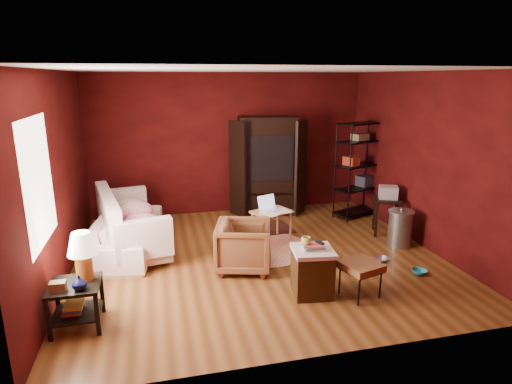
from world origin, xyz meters
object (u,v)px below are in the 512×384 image
at_px(side_table, 79,271).
at_px(laptop_desk, 271,214).
at_px(armchair, 244,244).
at_px(hamper, 312,271).
at_px(tv_armoire, 268,164).
at_px(sofa, 128,226).
at_px(wire_shelving, 359,166).

height_order(side_table, laptop_desk, side_table).
relative_size(armchair, side_table, 0.73).
bearing_deg(hamper, tv_armoire, 84.68).
xyz_separation_m(armchair, side_table, (-2.06, -0.96, 0.25)).
xyz_separation_m(side_table, laptop_desk, (2.73, 1.93, -0.16)).
bearing_deg(side_table, tv_armoire, 48.38).
bearing_deg(laptop_desk, armchair, -146.70).
relative_size(laptop_desk, tv_armoire, 0.39).
height_order(sofa, side_table, side_table).
height_order(side_table, tv_armoire, tv_armoire).
bearing_deg(tv_armoire, laptop_desk, -95.53).
bearing_deg(hamper, side_table, -179.31).
distance_m(armchair, tv_armoire, 2.77).
relative_size(sofa, wire_shelving, 1.13).
xyz_separation_m(laptop_desk, wire_shelving, (2.03, 0.93, 0.55)).
height_order(armchair, hamper, armchair).
height_order(hamper, laptop_desk, laptop_desk).
height_order(side_table, hamper, side_table).
bearing_deg(side_table, sofa, 79.19).
relative_size(hamper, wire_shelving, 0.38).
relative_size(side_table, laptop_desk, 1.38).
distance_m(armchair, wire_shelving, 3.36).
distance_m(sofa, laptop_desk, 2.34).
xyz_separation_m(sofa, laptop_desk, (2.33, -0.16, 0.07)).
bearing_deg(laptop_desk, sofa, 154.16).
bearing_deg(hamper, wire_shelving, 54.63).
distance_m(side_table, tv_armoire, 4.64).
bearing_deg(wire_shelving, tv_armoire, 138.64).
relative_size(sofa, armchair, 2.71).
height_order(armchair, wire_shelving, wire_shelving).
bearing_deg(side_table, armchair, 24.98).
bearing_deg(sofa, wire_shelving, -71.79).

